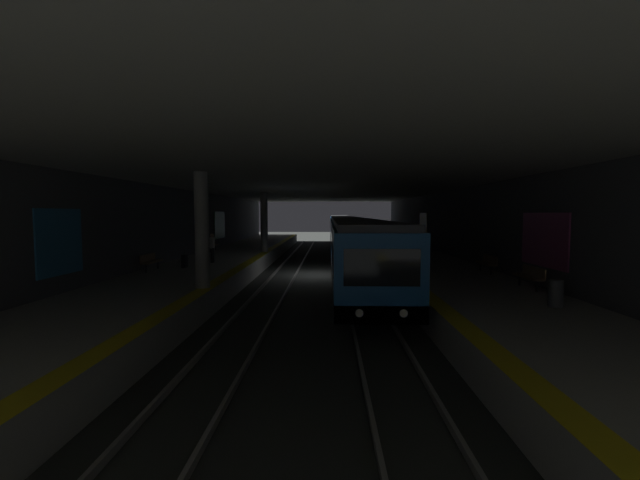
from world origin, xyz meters
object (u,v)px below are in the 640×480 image
object	(u,v)px
metro_train	(345,233)
pillar_far	(264,222)
bench_left_near	(530,275)
person_walking_mid	(212,247)
bench_right_mid	(212,244)
trash_bin	(556,293)
pillar_near	(202,230)
bench_left_far	(412,239)
suitcase_rolling	(185,261)
bench_left_mid	(487,262)
person_waiting_near	(390,239)
bench_right_near	(150,261)
backpack_on_floor	(211,249)

from	to	relation	value
metro_train	pillar_far	bearing A→B (deg)	144.10
bench_left_near	person_walking_mid	world-z (taller)	person_walking_mid
bench_right_mid	trash_bin	world-z (taller)	bench_right_mid
pillar_near	bench_left_near	xyz separation A→B (m)	(0.13, -12.88, -1.75)
trash_bin	bench_right_mid	bearing A→B (deg)	41.71
trash_bin	bench_left_far	bearing A→B (deg)	-1.65
person_walking_mid	suitcase_rolling	distance (m)	2.43
person_walking_mid	suitcase_rolling	size ratio (longest dim) A/B	1.75
bench_left_far	bench_left_mid	bearing A→B (deg)	180.00
bench_left_mid	bench_right_mid	distance (m)	20.30
metro_train	bench_left_far	distance (m)	6.51
bench_left_far	metro_train	bearing A→B (deg)	77.13
bench_left_mid	person_waiting_near	bearing A→B (deg)	14.44
pillar_far	suitcase_rolling	distance (m)	9.78
bench_left_mid	bench_right_mid	xyz separation A→B (m)	(10.98, 17.07, 0.00)
bench_right_near	suitcase_rolling	xyz separation A→B (m)	(1.25, -1.32, -0.17)
suitcase_rolling	bench_right_mid	bearing A→B (deg)	7.89
person_waiting_near	backpack_on_floor	world-z (taller)	person_waiting_near
bench_right_mid	person_walking_mid	distance (m)	7.65
metro_train	person_waiting_near	size ratio (longest dim) A/B	33.03
bench_left_near	bench_right_mid	world-z (taller)	same
metro_train	person_waiting_near	world-z (taller)	metro_train
pillar_far	metro_train	distance (m)	11.25
bench_right_mid	backpack_on_floor	size ratio (longest dim) A/B	4.25
bench_left_mid	person_waiting_near	xyz separation A→B (m)	(11.82, 3.04, 0.40)
bench_left_mid	backpack_on_floor	xyz separation A→B (m)	(10.55, 17.04, -0.32)
bench_right_mid	person_walking_mid	size ratio (longest dim) A/B	0.97
bench_left_near	bench_right_mid	size ratio (longest dim) A/B	1.00
bench_left_far	bench_right_mid	world-z (taller)	same
metro_train	backpack_on_floor	xyz separation A→B (m)	(-9.13, 10.71, -0.77)
bench_right_near	bench_left_near	bearing A→B (deg)	-104.74
bench_right_mid	pillar_far	bearing A→B (deg)	-94.77
bench_left_near	suitcase_rolling	distance (m)	16.77
bench_right_mid	person_waiting_near	bearing A→B (deg)	-86.57
pillar_near	pillar_far	bearing A→B (deg)	0.00
bench_right_mid	trash_bin	xyz separation A→B (m)	(-18.33, -16.33, -0.10)
bench_left_near	bench_right_mid	bearing A→B (deg)	48.25
backpack_on_floor	bench_left_far	bearing A→B (deg)	-65.74
bench_left_near	bench_left_far	world-z (taller)	same
bench_left_near	trash_bin	bearing A→B (deg)	166.65
metro_train	backpack_on_floor	world-z (taller)	metro_train
pillar_far	trash_bin	distance (m)	21.78
pillar_near	metro_train	xyz separation A→B (m)	(24.06, -6.55, -1.30)
person_waiting_near	bench_left_far	bearing A→B (deg)	-25.40
pillar_far	person_waiting_near	size ratio (longest dim) A/B	2.68
bench_right_mid	person_waiting_near	distance (m)	14.06
pillar_near	bench_left_far	size ratio (longest dim) A/B	2.68
metro_train	bench_right_mid	world-z (taller)	metro_train
pillar_near	metro_train	distance (m)	24.97
pillar_far	bench_left_far	size ratio (longest dim) A/B	2.68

